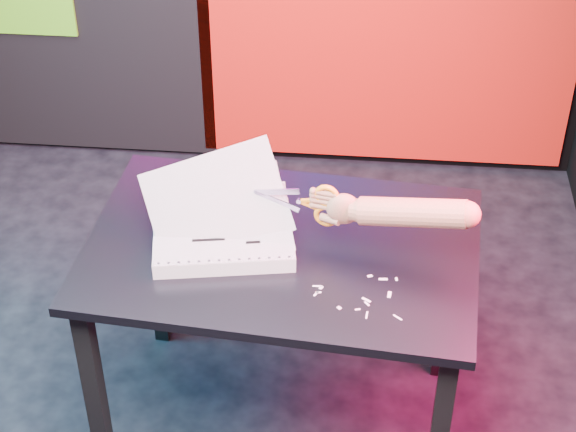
# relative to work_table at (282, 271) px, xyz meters

# --- Properties ---
(room) EXTENTS (3.01, 3.01, 2.71)m
(room) POSITION_rel_work_table_xyz_m (-0.35, 0.07, 0.70)
(room) COLOR black
(room) RESTS_ON ground
(work_table) EXTENTS (1.18, 0.84, 0.75)m
(work_table) POSITION_rel_work_table_xyz_m (0.00, 0.00, 0.00)
(work_table) COLOR black
(work_table) RESTS_ON ground
(printout_stack) EXTENTS (0.47, 0.35, 0.30)m
(printout_stack) POSITION_rel_work_table_xyz_m (-0.17, -0.01, 0.13)
(printout_stack) COLOR silver
(printout_stack) RESTS_ON work_table
(scissors) EXTENTS (0.24, 0.06, 0.14)m
(scissors) POSITION_rel_work_table_xyz_m (0.11, 0.01, 0.25)
(scissors) COLOR #A2A6C5
(scissors) RESTS_ON printout_stack
(hand_forearm) EXTENTS (0.45, 0.14, 0.14)m
(hand_forearm) POSITION_rel_work_table_xyz_m (0.33, -0.04, 0.27)
(hand_forearm) COLOR #B16045
(hand_forearm) RESTS_ON work_table
(paper_clippings) EXTENTS (0.24, 0.18, 0.00)m
(paper_clippings) POSITION_rel_work_table_xyz_m (0.23, -0.20, 0.10)
(paper_clippings) COLOR silver
(paper_clippings) RESTS_ON work_table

